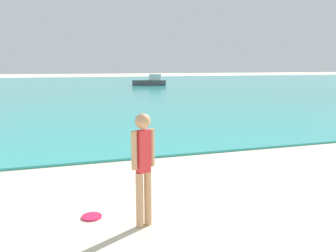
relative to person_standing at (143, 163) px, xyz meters
The scene contains 4 objects.
water 33.37m from the person_standing, 86.69° to the left, with size 160.00×60.00×0.06m, color teal.
person_standing is the anchor object (origin of this frame).
frisbee 1.19m from the person_standing, 143.81° to the left, with size 0.29×0.29×0.03m, color #E51E4C.
boat_far 33.10m from the person_standing, 74.55° to the left, with size 3.73×2.33×1.21m.
Camera 1 is at (-2.99, 3.47, 2.15)m, focal length 37.08 mm.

